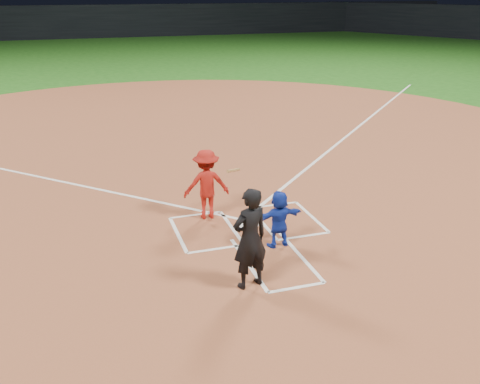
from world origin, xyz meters
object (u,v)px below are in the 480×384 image
object	(u,v)px
catcher	(279,219)
umpire	(250,239)
batter_at_plate	(207,184)
home_plate	(247,225)

from	to	relation	value
catcher	umpire	bearing A→B (deg)	45.73
umpire	batter_at_plate	distance (m)	3.19
home_plate	catcher	world-z (taller)	catcher
home_plate	catcher	xyz separation A→B (m)	(0.30, -1.14, 0.60)
home_plate	umpire	distance (m)	2.75
home_plate	umpire	size ratio (longest dim) A/B	0.32
catcher	batter_at_plate	xyz separation A→B (m)	(-1.04, 1.86, 0.21)
home_plate	catcher	distance (m)	1.32
catcher	home_plate	bearing A→B (deg)	-80.64
home_plate	batter_at_plate	bearing A→B (deg)	-44.27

